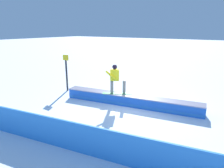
{
  "coord_description": "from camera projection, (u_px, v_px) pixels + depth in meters",
  "views": [
    {
      "loc": [
        -4.18,
        7.72,
        3.45
      ],
      "look_at": [
        0.3,
        1.05,
        1.22
      ],
      "focal_mm": 32.35,
      "sensor_mm": 36.0,
      "label": 1
    }
  ],
  "objects": [
    {
      "name": "ground_plane",
      "position": [
        130.0,
        105.0,
        9.35
      ],
      "size": [
        120.0,
        120.0,
        0.0
      ],
      "primitive_type": "plane",
      "color": "white"
    },
    {
      "name": "grind_box",
      "position": [
        130.0,
        101.0,
        9.29
      ],
      "size": [
        6.38,
        1.68,
        0.49
      ],
      "color": "blue",
      "rests_on": "ground_plane"
    },
    {
      "name": "snowboarder",
      "position": [
        116.0,
        78.0,
        9.26
      ],
      "size": [
        1.38,
        0.97,
        1.37
      ],
      "color": "#369146",
      "rests_on": "grind_box"
    },
    {
      "name": "safety_fence",
      "position": [
        62.0,
        134.0,
        5.91
      ],
      "size": [
        11.96,
        2.17,
        0.92
      ],
      "primitive_type": "cube",
      "rotation": [
        0.0,
        0.0,
        0.18
      ],
      "color": "#3087EC",
      "rests_on": "ground_plane"
    },
    {
      "name": "trail_marker",
      "position": [
        66.0,
        72.0,
        11.26
      ],
      "size": [
        0.4,
        0.1,
        2.04
      ],
      "color": "#262628",
      "rests_on": "ground_plane"
    }
  ]
}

